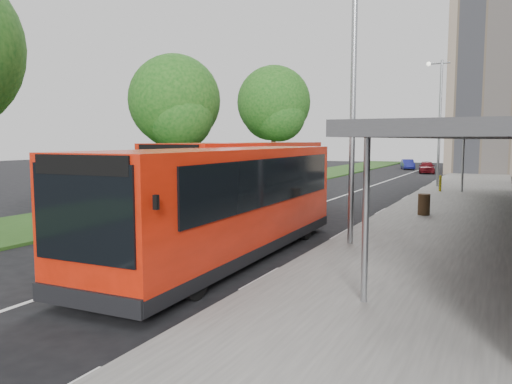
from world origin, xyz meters
TOP-DOWN VIEW (x-y plane):
  - ground at (0.00, 0.00)m, footprint 120.00×120.00m
  - pavement at (6.00, 20.00)m, footprint 5.00×80.00m
  - grass_verge at (-7.00, 20.00)m, footprint 5.00×80.00m
  - lane_centre_line at (0.00, 15.00)m, footprint 0.12×70.00m
  - kerb_dashes at (3.30, 19.00)m, footprint 0.12×56.00m
  - tree_mid at (-7.01, 9.05)m, footprint 4.63×4.63m
  - tree_far at (-7.01, 21.05)m, footprint 5.25×5.25m
  - lamp_post_near at (4.12, 2.00)m, footprint 1.44×0.28m
  - lamp_post_far at (4.12, 22.00)m, footprint 1.44×0.28m
  - bus_main at (1.61, -0.71)m, footprint 2.98×10.37m
  - bus_second at (-0.92, 5.39)m, footprint 2.98×10.75m
  - litter_bin at (5.28, 8.68)m, footprint 0.55×0.55m
  - bollard at (4.74, 18.68)m, footprint 0.18×0.18m
  - car_near at (1.42, 37.23)m, footprint 1.95×3.63m
  - car_far at (-1.32, 42.93)m, footprint 2.06×3.41m

SIDE VIEW (x-z plane):
  - ground at x=0.00m, z-range 0.00..0.00m
  - kerb_dashes at x=3.30m, z-range 0.00..0.01m
  - lane_centre_line at x=0.00m, z-range 0.00..0.01m
  - grass_verge at x=-7.00m, z-range 0.00..0.10m
  - pavement at x=6.00m, z-range 0.00..0.15m
  - car_far at x=-1.32m, z-range 0.00..1.06m
  - litter_bin at x=5.28m, z-range 0.15..0.99m
  - car_near at x=1.42m, z-range 0.00..1.17m
  - bollard at x=4.74m, z-range 0.15..1.08m
  - bus_main at x=1.61m, z-range 0.04..2.95m
  - bus_second at x=-0.92m, z-range 0.04..3.06m
  - lamp_post_near at x=4.12m, z-range 0.72..8.72m
  - lamp_post_far at x=4.12m, z-range 0.72..8.72m
  - tree_mid at x=-7.01m, z-range 1.08..8.51m
  - tree_far at x=-7.01m, z-range 1.23..9.67m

